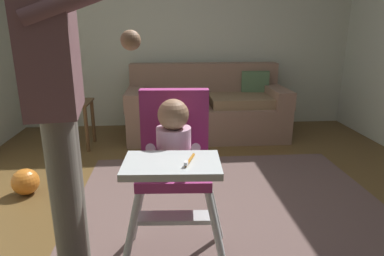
{
  "coord_description": "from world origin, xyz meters",
  "views": [
    {
      "loc": [
        -0.28,
        -2.04,
        1.29
      ],
      "look_at": [
        -0.15,
        -0.43,
        0.81
      ],
      "focal_mm": 31.44,
      "sensor_mm": 36.0,
      "label": 1
    }
  ],
  "objects": [
    {
      "name": "ground",
      "position": [
        0.0,
        0.0,
        -0.05
      ],
      "size": [
        5.94,
        6.53,
        0.1
      ],
      "primitive_type": "cube",
      "color": "brown"
    },
    {
      "name": "high_chair",
      "position": [
        -0.24,
        -0.46,
        0.68
      ],
      "size": [
        0.64,
        0.75,
        0.99
      ],
      "rotation": [
        0.0,
        0.0,
        -1.63
      ],
      "color": "silver",
      "rests_on": "ground"
    },
    {
      "name": "adult_standing",
      "position": [
        -0.76,
        -0.54,
        0.98
      ],
      "size": [
        0.56,
        0.5,
        1.73
      ],
      "rotation": [
        0.0,
        0.0,
        0.15
      ],
      "color": "#6A675B",
      "rests_on": "ground"
    },
    {
      "name": "side_table",
      "position": [
        -1.3,
        1.63,
        0.38
      ],
      "size": [
        0.4,
        0.4,
        0.52
      ],
      "color": "brown",
      "rests_on": "ground"
    },
    {
      "name": "toy_ball",
      "position": [
        -1.42,
        0.51,
        0.11
      ],
      "size": [
        0.21,
        0.21,
        0.21
      ],
      "primitive_type": "sphere",
      "color": "orange",
      "rests_on": "ground"
    },
    {
      "name": "couch",
      "position": [
        0.22,
        1.98,
        0.33
      ],
      "size": [
        1.89,
        0.86,
        0.86
      ],
      "rotation": [
        0.0,
        0.0,
        -1.57
      ],
      "color": "#866653",
      "rests_on": "ground"
    },
    {
      "name": "area_rug",
      "position": [
        0.19,
        -0.21,
        0.0
      ],
      "size": [
        2.33,
        2.79,
        0.01
      ],
      "primitive_type": "cube",
      "color": "brown",
      "rests_on": "ground"
    },
    {
      "name": "wall_far",
      "position": [
        0.0,
        2.5,
        1.38
      ],
      "size": [
        5.14,
        0.06,
        2.77
      ],
      "primitive_type": "cube",
      "color": "beige",
      "rests_on": "ground"
    },
    {
      "name": "sippy_cup",
      "position": [
        -1.28,
        1.63,
        0.57
      ],
      "size": [
        0.07,
        0.07,
        0.1
      ],
      "primitive_type": "cylinder",
      "color": "#D13D33",
      "rests_on": "side_table"
    }
  ]
}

